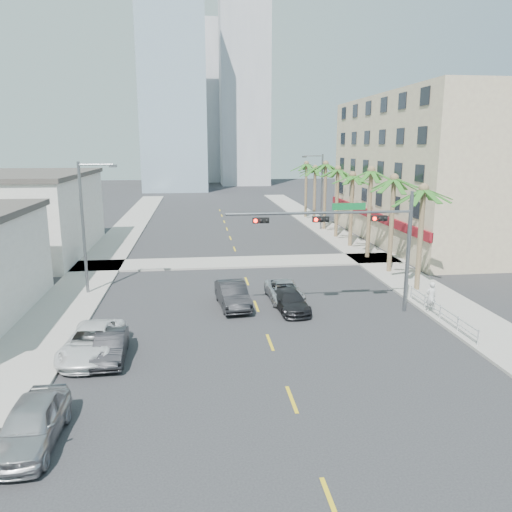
{
  "coord_description": "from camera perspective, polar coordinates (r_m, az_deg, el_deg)",
  "views": [
    {
      "loc": [
        -3.63,
        -20.09,
        10.06
      ],
      "look_at": [
        -0.13,
        9.05,
        3.5
      ],
      "focal_mm": 35.0,
      "sensor_mm": 36.0,
      "label": 1
    }
  ],
  "objects": [
    {
      "name": "car_lane_right",
      "position": [
        31.03,
        3.96,
        -5.15
      ],
      "size": [
        2.11,
        4.41,
        1.24
      ],
      "primitive_type": "imported",
      "rotation": [
        0.0,
        0.0,
        0.09
      ],
      "color": "black",
      "rests_on": "ground"
    },
    {
      "name": "car_parked_near",
      "position": [
        19.46,
        -24.29,
        -17.08
      ],
      "size": [
        1.89,
        4.62,
        1.57
      ],
      "primitive_type": "imported",
      "rotation": [
        0.0,
        0.0,
        -0.01
      ],
      "color": "#A8A8AD",
      "rests_on": "ground"
    },
    {
      "name": "sidewalk_left",
      "position": [
        42.16,
        -18.09,
        -1.74
      ],
      "size": [
        4.0,
        120.0,
        0.15
      ],
      "primitive_type": "cube",
      "color": "gray",
      "rests_on": "ground"
    },
    {
      "name": "palm_tree_1",
      "position": [
        40.37,
        15.51,
        8.41
      ],
      "size": [
        4.8,
        4.8,
        8.16
      ],
      "color": "brown",
      "rests_on": "ground"
    },
    {
      "name": "streetlight_right",
      "position": [
        60.12,
        7.33,
        7.72
      ],
      "size": [
        2.55,
        0.25,
        9.0
      ],
      "color": "slate",
      "rests_on": "ground"
    },
    {
      "name": "sidewalk_right",
      "position": [
        44.17,
        14.07,
        -0.85
      ],
      "size": [
        4.0,
        120.0,
        0.15
      ],
      "primitive_type": "cube",
      "color": "gray",
      "rests_on": "ground"
    },
    {
      "name": "tower_far_right",
      "position": [
        132.22,
        -1.37,
        21.26
      ],
      "size": [
        12.0,
        12.0,
        60.0
      ],
      "primitive_type": "cube",
      "color": "#ADADB2",
      "rests_on": "ground"
    },
    {
      "name": "pedestrian",
      "position": [
        31.98,
        19.36,
        -4.44
      ],
      "size": [
        0.72,
        0.51,
        1.87
      ],
      "primitive_type": "imported",
      "rotation": [
        0.0,
        0.0,
        3.23
      ],
      "color": "silver",
      "rests_on": "sidewalk_right"
    },
    {
      "name": "palm_tree_3",
      "position": [
        50.15,
        10.98,
        8.96
      ],
      "size": [
        4.8,
        4.8,
        7.8
      ],
      "color": "brown",
      "rests_on": "ground"
    },
    {
      "name": "streetlight_left",
      "position": [
        35.24,
        -18.88,
        3.76
      ],
      "size": [
        2.55,
        0.25,
        9.0
      ],
      "color": "slate",
      "rests_on": "ground"
    },
    {
      "name": "car_parked_mid",
      "position": [
        25.13,
        -16.3,
        -9.9
      ],
      "size": [
        1.56,
        4.06,
        1.32
      ],
      "primitive_type": "imported",
      "rotation": [
        0.0,
        0.0,
        0.04
      ],
      "color": "black",
      "rests_on": "ground"
    },
    {
      "name": "car_lane_left",
      "position": [
        31.66,
        -2.69,
        -4.45
      ],
      "size": [
        2.16,
        4.92,
        1.57
      ],
      "primitive_type": "imported",
      "rotation": [
        0.0,
        0.0,
        0.11
      ],
      "color": "black",
      "rests_on": "ground"
    },
    {
      "name": "traffic_signal_mast",
      "position": [
        30.0,
        11.56,
        2.75
      ],
      "size": [
        11.12,
        0.54,
        7.2
      ],
      "color": "slate",
      "rests_on": "ground"
    },
    {
      "name": "palm_tree_4",
      "position": [
        55.11,
        9.35,
        9.7
      ],
      "size": [
        4.8,
        4.8,
        8.16
      ],
      "color": "brown",
      "rests_on": "ground"
    },
    {
      "name": "car_parked_far",
      "position": [
        25.73,
        -18.22,
        -9.32
      ],
      "size": [
        2.75,
        5.42,
        1.47
      ],
      "primitive_type": "imported",
      "rotation": [
        0.0,
        0.0,
        -0.06
      ],
      "color": "silver",
      "rests_on": "ground"
    },
    {
      "name": "palm_tree_5",
      "position": [
        60.1,
        7.97,
        10.3
      ],
      "size": [
        4.8,
        4.8,
        8.52
      ],
      "color": "brown",
      "rests_on": "ground"
    },
    {
      "name": "tower_far_center",
      "position": [
        145.51,
        -6.87,
        16.82
      ],
      "size": [
        16.0,
        16.0,
        42.0
      ],
      "primitive_type": "cube",
      "color": "#ADADB2",
      "rests_on": "ground"
    },
    {
      "name": "building_left_far",
      "position": [
        51.06,
        -24.96,
        4.15
      ],
      "size": [
        11.0,
        18.0,
        7.2
      ],
      "primitive_type": "cube",
      "color": "beige",
      "rests_on": "ground"
    },
    {
      "name": "palm_tree_0",
      "position": [
        35.65,
        18.63,
        7.15
      ],
      "size": [
        4.8,
        4.8,
        7.8
      ],
      "color": "brown",
      "rests_on": "ground"
    },
    {
      "name": "building_right",
      "position": [
        56.32,
        20.5,
        9.2
      ],
      "size": [
        15.25,
        28.0,
        15.0
      ],
      "color": "tan",
      "rests_on": "ground"
    },
    {
      "name": "ground",
      "position": [
        22.76,
        3.13,
        -13.65
      ],
      "size": [
        260.0,
        260.0,
        0.0
      ],
      "primitive_type": "plane",
      "color": "#262628",
      "rests_on": "ground"
    },
    {
      "name": "guardrail",
      "position": [
        31.03,
        20.32,
        -5.83
      ],
      "size": [
        0.08,
        8.08,
        1.0
      ],
      "color": "silver",
      "rests_on": "ground"
    },
    {
      "name": "palm_tree_2",
      "position": [
        45.2,
        13.04,
        9.38
      ],
      "size": [
        4.8,
        4.8,
        8.52
      ],
      "color": "brown",
      "rests_on": "ground"
    },
    {
      "name": "palm_tree_6",
      "position": [
        65.17,
        6.78,
        9.89
      ],
      "size": [
        4.8,
        4.8,
        7.8
      ],
      "color": "brown",
      "rests_on": "ground"
    },
    {
      "name": "tower_far_left",
      "position": [
        116.02,
        -9.49,
        19.33
      ],
      "size": [
        14.0,
        14.0,
        48.0
      ],
      "primitive_type": "cube",
      "color": "#99B2C6",
      "rests_on": "ground"
    },
    {
      "name": "car_lane_center",
      "position": [
        33.01,
        3.27,
        -4.02
      ],
      "size": [
        2.26,
        4.63,
        1.27
      ],
      "primitive_type": "imported",
      "rotation": [
        0.0,
        0.0,
        0.04
      ],
      "color": "silver",
      "rests_on": "ground"
    },
    {
      "name": "palm_tree_7",
      "position": [
        70.22,
        5.79,
        10.39
      ],
      "size": [
        4.8,
        4.8,
        8.16
      ],
      "color": "brown",
      "rests_on": "ground"
    },
    {
      "name": "sidewalk_cross",
      "position": [
        43.41,
        -1.86,
        -0.71
      ],
      "size": [
        80.0,
        4.0,
        0.15
      ],
      "primitive_type": "cube",
      "color": "gray",
      "rests_on": "ground"
    }
  ]
}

